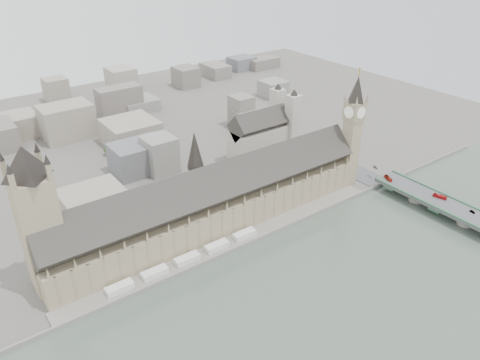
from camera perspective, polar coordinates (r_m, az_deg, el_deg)
ground at (r=356.14m, az=-1.44°, el=-7.18°), size 900.00×900.00×0.00m
embankment_wall at (r=345.38m, az=-0.00°, el=-8.15°), size 600.00×1.50×3.00m
river_terrace at (r=350.57m, az=-0.73°, el=-7.62°), size 270.00×15.00×2.00m
terrace_tents at (r=332.23m, az=-6.48°, el=-9.52°), size 118.00×7.00×4.00m
palace_of_westminster at (r=357.36m, az=-3.30°, el=-2.72°), size 265.00×40.73×55.44m
elizabeth_tower at (r=417.47m, az=13.62°, el=6.68°), size 17.00×17.00×107.50m
victoria_tower at (r=308.07m, az=-23.51°, el=-3.80°), size 30.00×30.00×100.00m
central_tower at (r=340.64m, az=-5.45°, el=2.29°), size 13.00×13.00×48.00m
westminster_bridge at (r=412.36m, az=24.94°, el=-3.88°), size 25.00×325.00×10.25m
westminster_abbey at (r=469.11m, az=2.98°, el=5.55°), size 68.00×36.00×64.00m
city_skyline_inland at (r=544.21m, az=-16.55°, el=7.01°), size 720.00×360.00×38.00m
park_trees at (r=390.91m, az=-7.72°, el=-2.59°), size 110.00×30.00×15.00m
red_bus_north at (r=434.21m, az=17.61°, el=0.22°), size 6.27×10.42×2.87m
red_bus_south at (r=419.60m, az=23.17°, el=-1.85°), size 5.56×11.33×3.08m
car_silver at (r=410.00m, az=26.47°, el=-3.48°), size 2.40×4.62×1.45m
car_approach at (r=451.64m, az=16.19°, el=1.48°), size 3.83×5.80×1.56m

